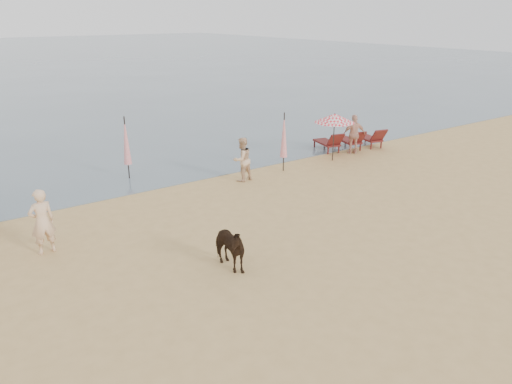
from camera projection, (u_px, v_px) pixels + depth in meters
ground at (370, 288)px, 12.59m from camera, size 120.00×120.00×0.00m
lounger_cluster_right at (351, 140)px, 25.20m from camera, size 3.58×2.60×0.71m
umbrella_open_right at (335, 118)px, 22.76m from camera, size 1.82×1.82×2.22m
umbrella_closed_left at (126, 141)px, 20.29m from camera, size 0.32×0.32×2.63m
umbrella_closed_right at (284, 135)px, 21.37m from camera, size 0.31×0.31×2.57m
cow at (227, 247)px, 13.34m from camera, size 0.74×1.53×1.28m
beachgoer_left at (42, 222)px, 14.10m from camera, size 0.74×0.52×1.94m
beachgoer_right_a at (242, 159)px, 20.31m from camera, size 0.96×0.79×1.81m
beachgoer_right_b at (354, 134)px, 24.24m from camera, size 1.22×0.91×1.93m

